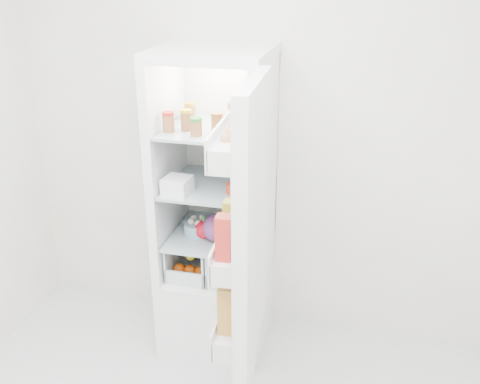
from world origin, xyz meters
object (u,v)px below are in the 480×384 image
(refrigerator, at_px, (219,241))
(red_cabbage, at_px, (217,228))
(mushroom_bowl, at_px, (198,228))
(fridge_door, at_px, (246,231))

(refrigerator, xyz_separation_m, red_cabbage, (0.03, -0.14, 0.16))
(refrigerator, height_order, red_cabbage, refrigerator)
(red_cabbage, bearing_deg, mushroom_bowl, 160.44)
(fridge_door, bearing_deg, red_cabbage, 26.85)
(mushroom_bowl, distance_m, fridge_door, 0.74)
(red_cabbage, distance_m, mushroom_bowl, 0.14)
(red_cabbage, height_order, fridge_door, fridge_door)
(refrigerator, xyz_separation_m, fridge_door, (0.32, -0.64, 0.43))
(red_cabbage, bearing_deg, refrigerator, 102.42)
(refrigerator, bearing_deg, mushroom_bowl, -133.86)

